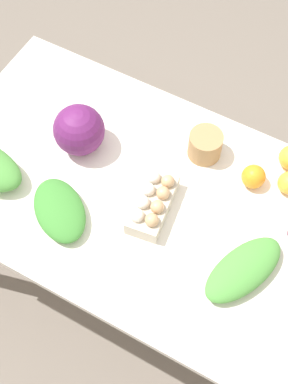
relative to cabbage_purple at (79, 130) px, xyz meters
The scene contains 8 objects.
ground_plane 0.90m from the cabbage_purple, 166.13° to the left, with size 8.00×8.00×0.00m, color #70665B.
dining_table 0.35m from the cabbage_purple, 166.13° to the left, with size 1.46×0.84×0.76m.
cabbage_purple is the anchor object (origin of this frame).
egg_carton 0.35m from the cabbage_purple, 163.04° to the left, with size 0.14×0.24×0.09m.
paper_bag 0.43m from the cabbage_purple, 155.88° to the right, with size 0.11×0.11×0.10m, color #A87F51.
greens_bunch_dandelion 0.70m from the cabbage_purple, 166.25° to the left, with size 0.29×0.13×0.06m, color #4C933D.
greens_bunch_scallion 0.28m from the cabbage_purple, 108.10° to the left, with size 0.24×0.15×0.06m, color #3D8433.
orange_3 0.60m from the cabbage_purple, 166.08° to the right, with size 0.08×0.08×0.08m, color orange.
Camera 1 is at (-0.41, 0.75, 2.30)m, focal length 50.00 mm.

